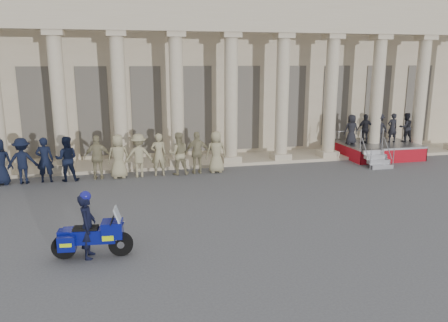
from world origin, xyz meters
TOP-DOWN VIEW (x-y plane):
  - ground at (0.00, 0.00)m, footprint 90.00×90.00m
  - building at (-0.00, 14.74)m, footprint 40.00×12.50m
  - officer_rank at (-5.09, 6.62)m, footprint 16.83×0.73m
  - reviewing_stand at (11.87, 7.74)m, footprint 3.95×3.73m
  - motorcycle at (-2.11, -1.36)m, footprint 2.07×0.88m
  - rider at (-2.22, -1.35)m, footprint 0.47×0.66m

SIDE VIEW (x-z plane):
  - ground at x=0.00m, z-range 0.00..0.00m
  - motorcycle at x=-2.11m, z-range -0.09..1.24m
  - rider at x=-2.22m, z-range -0.01..1.79m
  - officer_rank at x=-5.09m, z-range 0.00..1.92m
  - reviewing_stand at x=11.87m, z-range 0.07..2.37m
  - building at x=0.00m, z-range 0.02..9.02m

